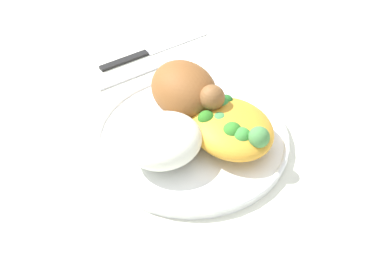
{
  "coord_description": "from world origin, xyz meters",
  "views": [
    {
      "loc": [
        0.36,
        -0.23,
        0.42
      ],
      "look_at": [
        0.0,
        0.0,
        0.02
      ],
      "focal_mm": 44.27,
      "sensor_mm": 36.0,
      "label": 1
    }
  ],
  "objects_px": {
    "plate": "(192,138)",
    "roasted_chicken": "(185,90)",
    "rice_pile": "(163,140)",
    "mac_cheese_with_broccoli": "(230,126)",
    "knife": "(146,52)",
    "fork": "(148,70)"
  },
  "relations": [
    {
      "from": "fork",
      "to": "plate",
      "type": "bearing_deg",
      "value": -9.43
    },
    {
      "from": "plate",
      "to": "mac_cheese_with_broccoli",
      "type": "bearing_deg",
      "value": 46.75
    },
    {
      "from": "rice_pile",
      "to": "fork",
      "type": "height_order",
      "value": "rice_pile"
    },
    {
      "from": "roasted_chicken",
      "to": "mac_cheese_with_broccoli",
      "type": "xyz_separation_m",
      "value": [
        0.07,
        0.02,
        -0.01
      ]
    },
    {
      "from": "roasted_chicken",
      "to": "fork",
      "type": "xyz_separation_m",
      "value": [
        -0.12,
        0.01,
        -0.04
      ]
    },
    {
      "from": "roasted_chicken",
      "to": "fork",
      "type": "height_order",
      "value": "roasted_chicken"
    },
    {
      "from": "mac_cheese_with_broccoli",
      "to": "knife",
      "type": "bearing_deg",
      "value": 177.02
    },
    {
      "from": "plate",
      "to": "roasted_chicken",
      "type": "xyz_separation_m",
      "value": [
        -0.04,
        0.02,
        0.04
      ]
    },
    {
      "from": "rice_pile",
      "to": "fork",
      "type": "distance_m",
      "value": 0.19
    },
    {
      "from": "roasted_chicken",
      "to": "plate",
      "type": "bearing_deg",
      "value": -22.26
    },
    {
      "from": "plate",
      "to": "fork",
      "type": "relative_size",
      "value": 1.71
    },
    {
      "from": "roasted_chicken",
      "to": "knife",
      "type": "xyz_separation_m",
      "value": [
        -0.16,
        0.03,
        -0.04
      ]
    },
    {
      "from": "plate",
      "to": "knife",
      "type": "bearing_deg",
      "value": 167.21
    },
    {
      "from": "fork",
      "to": "mac_cheese_with_broccoli",
      "type": "bearing_deg",
      "value": 2.1
    },
    {
      "from": "rice_pile",
      "to": "fork",
      "type": "relative_size",
      "value": 0.65
    },
    {
      "from": "plate",
      "to": "rice_pile",
      "type": "xyz_separation_m",
      "value": [
        0.01,
        -0.05,
        0.03
      ]
    },
    {
      "from": "plate",
      "to": "fork",
      "type": "distance_m",
      "value": 0.16
    },
    {
      "from": "mac_cheese_with_broccoli",
      "to": "fork",
      "type": "bearing_deg",
      "value": -177.9
    },
    {
      "from": "rice_pile",
      "to": "knife",
      "type": "xyz_separation_m",
      "value": [
        -0.21,
        0.09,
        -0.03
      ]
    },
    {
      "from": "fork",
      "to": "knife",
      "type": "relative_size",
      "value": 0.75
    },
    {
      "from": "plate",
      "to": "rice_pile",
      "type": "bearing_deg",
      "value": -76.0
    },
    {
      "from": "plate",
      "to": "rice_pile",
      "type": "distance_m",
      "value": 0.06
    }
  ]
}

